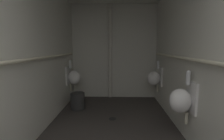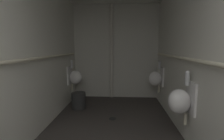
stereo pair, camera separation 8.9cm
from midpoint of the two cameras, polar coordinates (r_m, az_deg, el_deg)
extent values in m
cube|color=silver|center=(2.56, -27.04, 4.22)|extent=(0.06, 4.61, 2.51)
cube|color=silver|center=(2.43, 28.70, 3.97)|extent=(0.06, 4.61, 2.51)
cube|color=silver|center=(4.47, 1.88, 6.31)|extent=(2.39, 0.06, 2.51)
ellipsoid|color=white|center=(4.11, -11.96, -2.52)|extent=(0.30, 0.26, 0.34)
cube|color=white|center=(4.15, -14.04, -1.79)|extent=(0.03, 0.30, 0.44)
cylinder|color=silver|center=(4.09, -13.30, 1.78)|extent=(0.06, 0.06, 0.16)
sphere|color=silver|center=(4.09, -13.34, 2.96)|extent=(0.06, 0.06, 0.06)
cylinder|color=beige|center=(4.19, -13.19, -5.85)|extent=(0.04, 0.04, 0.16)
ellipsoid|color=white|center=(2.46, 23.40, -10.07)|extent=(0.30, 0.26, 0.34)
cube|color=white|center=(2.51, 26.84, -8.78)|extent=(0.03, 0.30, 0.44)
cylinder|color=silver|center=(2.42, 25.81, -2.95)|extent=(0.06, 0.06, 0.16)
sphere|color=silver|center=(2.41, 25.93, -0.96)|extent=(0.06, 0.06, 0.06)
cylinder|color=beige|center=(2.58, 25.25, -15.24)|extent=(0.04, 0.04, 0.16)
ellipsoid|color=white|center=(4.01, 15.47, -2.90)|extent=(0.30, 0.26, 0.34)
cube|color=white|center=(4.04, 17.66, -2.20)|extent=(0.03, 0.30, 0.44)
cylinder|color=silver|center=(3.98, 16.90, 1.48)|extent=(0.06, 0.06, 0.16)
sphere|color=silver|center=(3.98, 16.95, 2.70)|extent=(0.06, 0.06, 0.06)
cylinder|color=beige|center=(4.08, 16.72, -6.35)|extent=(0.04, 0.04, 0.16)
cylinder|color=beige|center=(2.52, -25.11, 3.48)|extent=(0.05, 3.78, 0.05)
sphere|color=beige|center=(4.27, -12.89, 5.55)|extent=(0.06, 0.06, 0.06)
cylinder|color=beige|center=(2.36, 27.01, 3.12)|extent=(0.05, 3.78, 0.05)
sphere|color=beige|center=(4.16, 16.69, 5.36)|extent=(0.06, 0.06, 0.06)
cylinder|color=beige|center=(4.37, 0.37, 6.27)|extent=(0.09, 0.09, 2.46)
cylinder|color=black|center=(3.32, 0.95, -16.63)|extent=(0.14, 0.14, 0.01)
cylinder|color=#2D2D2D|center=(3.84, -10.95, -10.44)|extent=(0.32, 0.32, 0.37)
camera|label=1|loc=(0.04, -86.41, 0.50)|focal=26.13mm
camera|label=2|loc=(0.04, 93.59, -0.50)|focal=26.13mm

